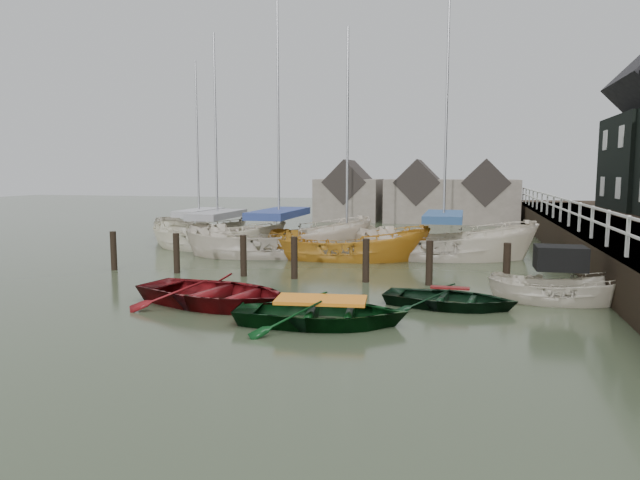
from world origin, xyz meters
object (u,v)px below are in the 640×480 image
(motorboat, at_px, (559,298))
(sailboat_d, at_px, (443,257))
(sailboat_c, at_px, (347,259))
(sailboat_e, at_px, (200,240))
(sailboat_a, at_px, (218,248))
(rowboat_green, at_px, (321,324))
(rowboat_red, at_px, (217,305))
(rowboat_dkgreen, at_px, (449,307))
(sailboat_b, at_px, (279,254))

(motorboat, height_order, sailboat_d, sailboat_d)
(sailboat_c, relative_size, sailboat_d, 0.78)
(motorboat, xyz_separation_m, sailboat_e, (-15.70, 10.28, -0.06))
(sailboat_a, bearing_deg, sailboat_d, -81.54)
(sailboat_e, bearing_deg, rowboat_green, -121.28)
(sailboat_a, bearing_deg, rowboat_red, -146.74)
(rowboat_red, distance_m, sailboat_e, 14.60)
(rowboat_red, relative_size, sailboat_a, 0.42)
(rowboat_green, height_order, rowboat_dkgreen, rowboat_green)
(rowboat_dkgreen, xyz_separation_m, sailboat_d, (-0.51, 8.69, 0.06))
(motorboat, bearing_deg, sailboat_c, 48.38)
(rowboat_green, bearing_deg, sailboat_b, 16.66)
(sailboat_a, relative_size, sailboat_c, 1.05)
(rowboat_green, height_order, sailboat_d, sailboat_d)
(rowboat_red, relative_size, sailboat_b, 0.38)
(motorboat, distance_m, sailboat_c, 9.51)
(rowboat_red, xyz_separation_m, sailboat_b, (-1.30, 9.13, 0.06))
(rowboat_green, height_order, sailboat_e, sailboat_e)
(rowboat_red, height_order, sailboat_c, sailboat_c)
(rowboat_green, distance_m, sailboat_d, 11.44)
(sailboat_d, bearing_deg, sailboat_a, 84.04)
(sailboat_a, bearing_deg, sailboat_b, -98.25)
(rowboat_dkgreen, xyz_separation_m, sailboat_b, (-7.28, 7.76, 0.06))
(motorboat, bearing_deg, rowboat_red, 105.88)
(rowboat_dkgreen, bearing_deg, rowboat_green, 139.07)
(rowboat_dkgreen, distance_m, sailboat_d, 8.70)
(rowboat_red, height_order, motorboat, motorboat)
(rowboat_red, distance_m, sailboat_b, 9.22)
(sailboat_a, xyz_separation_m, sailboat_c, (6.26, -1.28, -0.05))
(sailboat_b, bearing_deg, sailboat_d, -97.47)
(sailboat_d, distance_m, sailboat_e, 12.64)
(rowboat_green, xyz_separation_m, sailboat_b, (-4.44, 10.27, 0.06))
(sailboat_a, height_order, sailboat_d, sailboat_d)
(rowboat_dkgreen, height_order, sailboat_e, sailboat_e)
(sailboat_c, xyz_separation_m, sailboat_d, (3.79, 1.19, 0.05))
(sailboat_d, bearing_deg, sailboat_b, 92.34)
(rowboat_red, bearing_deg, motorboat, -60.74)
(rowboat_dkgreen, xyz_separation_m, motorboat, (2.87, 1.25, 0.12))
(rowboat_dkgreen, distance_m, sailboat_b, 10.64)
(motorboat, xyz_separation_m, sailboat_d, (-3.38, 7.44, -0.06))
(sailboat_a, xyz_separation_m, sailboat_e, (-2.27, 2.75, 0.00))
(sailboat_a, bearing_deg, rowboat_dkgreen, -120.78)
(motorboat, distance_m, sailboat_b, 12.06)
(sailboat_a, relative_size, sailboat_b, 0.91)
(rowboat_dkgreen, relative_size, sailboat_e, 0.33)
(rowboat_red, distance_m, rowboat_dkgreen, 6.13)
(motorboat, distance_m, sailboat_a, 15.40)
(rowboat_red, height_order, sailboat_d, sailboat_d)
(rowboat_green, distance_m, sailboat_b, 11.19)
(motorboat, bearing_deg, sailboat_a, 60.17)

